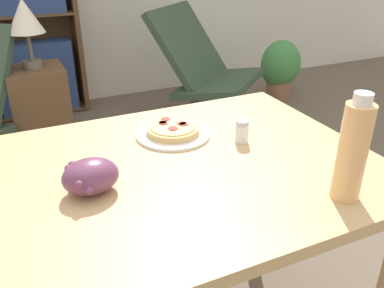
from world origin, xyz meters
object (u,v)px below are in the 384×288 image
(side_table, at_px, (42,115))
(bookshelf, at_px, (27,24))
(pizza_on_plate, at_px, (173,131))
(potted_plant_floor, at_px, (280,68))
(lounge_chair_far, at_px, (208,90))
(drink_bottle, at_px, (353,151))
(salt_shaker, at_px, (242,132))
(table_lamp, at_px, (25,19))
(grape_bunch, at_px, (90,176))

(side_table, bearing_deg, bookshelf, 86.59)
(pizza_on_plate, xyz_separation_m, potted_plant_floor, (1.74, 1.76, -0.46))
(lounge_chair_far, relative_size, potted_plant_floor, 1.87)
(pizza_on_plate, distance_m, drink_bottle, 0.58)
(potted_plant_floor, bearing_deg, salt_shaker, -129.52)
(potted_plant_floor, bearing_deg, table_lamp, -172.07)
(grape_bunch, relative_size, table_lamp, 0.35)
(pizza_on_plate, distance_m, side_table, 1.57)
(table_lamp, bearing_deg, grape_bunch, -90.01)
(lounge_chair_far, xyz_separation_m, table_lamp, (-1.21, -0.04, 0.61))
(pizza_on_plate, bearing_deg, side_table, 102.02)
(side_table, bearing_deg, salt_shaker, -72.99)
(bookshelf, relative_size, potted_plant_floor, 2.99)
(lounge_chair_far, height_order, side_table, lounge_chair_far)
(salt_shaker, relative_size, table_lamp, 0.18)
(drink_bottle, bearing_deg, potted_plant_floor, 56.65)
(salt_shaker, xyz_separation_m, potted_plant_floor, (1.56, 1.89, -0.48))
(pizza_on_plate, relative_size, side_table, 0.40)
(salt_shaker, height_order, table_lamp, table_lamp)
(salt_shaker, bearing_deg, grape_bunch, -170.02)
(drink_bottle, distance_m, table_lamp, 2.06)
(bookshelf, bearing_deg, pizza_on_plate, -83.57)
(pizza_on_plate, height_order, potted_plant_floor, pizza_on_plate)
(grape_bunch, relative_size, lounge_chair_far, 0.14)
(salt_shaker, relative_size, lounge_chair_far, 0.07)
(grape_bunch, bearing_deg, potted_plant_floor, 43.95)
(grape_bunch, bearing_deg, side_table, 89.99)
(pizza_on_plate, distance_m, potted_plant_floor, 2.51)
(salt_shaker, bearing_deg, side_table, 107.01)
(drink_bottle, relative_size, side_table, 0.44)
(pizza_on_plate, xyz_separation_m, drink_bottle, (0.25, -0.51, 0.11))
(pizza_on_plate, bearing_deg, drink_bottle, -63.74)
(salt_shaker, height_order, potted_plant_floor, salt_shaker)
(drink_bottle, distance_m, salt_shaker, 0.39)
(drink_bottle, xyz_separation_m, bookshelf, (-0.51, 2.83, -0.13))
(grape_bunch, distance_m, table_lamp, 1.70)
(pizza_on_plate, distance_m, table_lamp, 1.51)
(table_lamp, bearing_deg, pizza_on_plate, -77.98)
(drink_bottle, xyz_separation_m, side_table, (-0.56, 1.98, -0.55))
(table_lamp, relative_size, potted_plant_floor, 0.75)
(lounge_chair_far, bearing_deg, drink_bottle, -148.61)
(drink_bottle, distance_m, lounge_chair_far, 2.20)
(drink_bottle, bearing_deg, bookshelf, 100.25)
(side_table, relative_size, table_lamp, 1.52)
(bookshelf, bearing_deg, salt_shaker, -79.85)
(grape_bunch, distance_m, lounge_chair_far, 2.17)
(salt_shaker, bearing_deg, table_lamp, 107.01)
(salt_shaker, xyz_separation_m, side_table, (-0.49, 1.61, -0.46))
(pizza_on_plate, relative_size, potted_plant_floor, 0.46)
(grape_bunch, xyz_separation_m, lounge_chair_far, (1.21, 1.73, -0.49))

